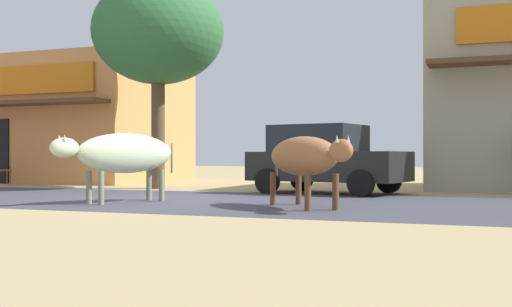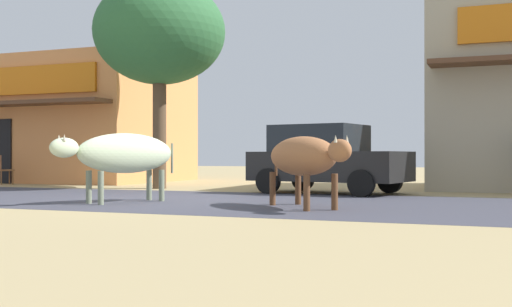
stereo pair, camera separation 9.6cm
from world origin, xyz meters
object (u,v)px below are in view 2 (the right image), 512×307
roadside_tree (160,33)px  parked_hatchback_car (326,158)px  cow_near_brown (123,154)px  cafe_chair_near_tree (3,168)px  cow_far_dark (304,157)px

roadside_tree → parked_hatchback_car: size_ratio=1.47×
roadside_tree → cow_near_brown: 6.29m
roadside_tree → parked_hatchback_car: (4.86, -0.49, -3.44)m
parked_hatchback_car → cow_near_brown: (-2.82, -4.43, 0.10)m
roadside_tree → cafe_chair_near_tree: 6.93m
parked_hatchback_car → cow_near_brown: size_ratio=1.51×
cafe_chair_near_tree → cow_near_brown: bearing=-34.0°
cow_far_dark → cafe_chair_near_tree: cow_far_dark is taller
parked_hatchback_car → cafe_chair_near_tree: size_ratio=4.25×
roadside_tree → parked_hatchback_car: bearing=-5.8°
parked_hatchback_car → cow_far_dark: (0.79, -4.37, 0.04)m
cow_far_dark → cafe_chair_near_tree: (-11.46, 5.23, -0.37)m
cow_far_dark → cow_near_brown: bearing=-179.1°
roadside_tree → cow_near_brown: size_ratio=2.22×
cow_far_dark → parked_hatchback_car: bearing=100.3°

